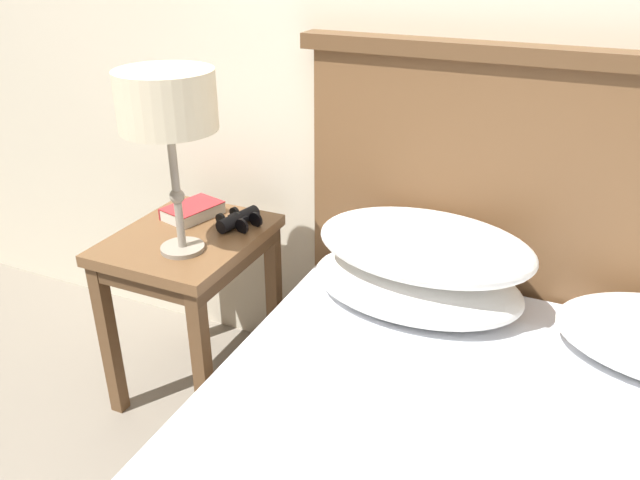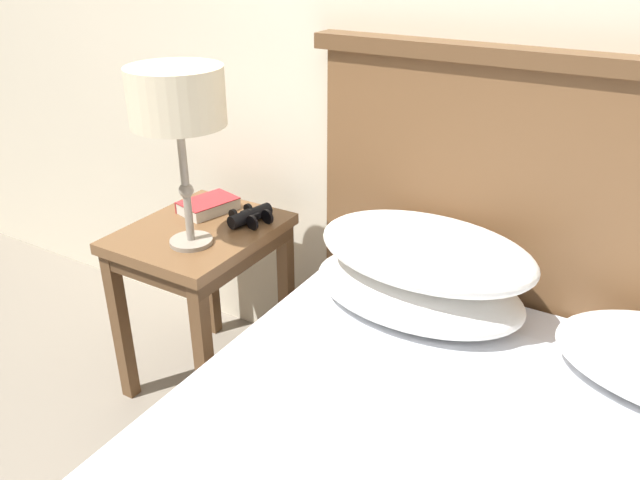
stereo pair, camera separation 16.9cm
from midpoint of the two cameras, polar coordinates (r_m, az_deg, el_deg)
nightstand at (r=2.06m, az=-14.12°, el=-1.88°), size 0.42×0.52×0.59m
table_lamp at (r=1.77m, az=-16.56°, el=11.65°), size 0.27×0.27×0.53m
book_on_nightstand at (r=2.13m, az=-13.85°, el=2.57°), size 0.17×0.21×0.04m
binoculars_pair at (r=2.03m, az=-9.84°, el=1.83°), size 0.15×0.16×0.05m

